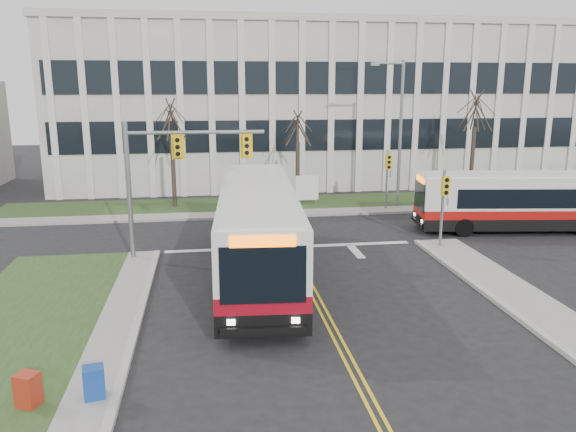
# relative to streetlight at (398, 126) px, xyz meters

# --- Properties ---
(ground) EXTENTS (120.00, 120.00, 0.00)m
(ground) POSITION_rel_streetlight_xyz_m (-8.03, -16.20, -5.19)
(ground) COLOR black
(ground) RESTS_ON ground
(sidewalk_west) EXTENTS (1.20, 26.00, 0.14)m
(sidewalk_west) POSITION_rel_streetlight_xyz_m (-15.03, -21.20, -5.12)
(sidewalk_west) COLOR #9E9B93
(sidewalk_west) RESTS_ON ground
(sidewalk_cross) EXTENTS (44.00, 1.60, 0.14)m
(sidewalk_cross) POSITION_rel_streetlight_xyz_m (-3.03, -1.00, -5.12)
(sidewalk_cross) COLOR #9E9B93
(sidewalk_cross) RESTS_ON ground
(building_lawn) EXTENTS (44.00, 5.00, 0.12)m
(building_lawn) POSITION_rel_streetlight_xyz_m (-3.03, 1.80, -5.13)
(building_lawn) COLOR #2C421C
(building_lawn) RESTS_ON ground
(office_building) EXTENTS (40.00, 16.00, 12.00)m
(office_building) POSITION_rel_streetlight_xyz_m (-3.03, 13.80, 0.81)
(office_building) COLOR silver
(office_building) RESTS_ON ground
(mast_arm_signal) EXTENTS (6.11, 0.38, 6.20)m
(mast_arm_signal) POSITION_rel_streetlight_xyz_m (-13.65, -9.04, -0.94)
(mast_arm_signal) COLOR slate
(mast_arm_signal) RESTS_ON ground
(signal_pole_near) EXTENTS (0.34, 0.39, 3.80)m
(signal_pole_near) POSITION_rel_streetlight_xyz_m (-0.83, -9.30, -2.69)
(signal_pole_near) COLOR slate
(signal_pole_near) RESTS_ON ground
(signal_pole_far) EXTENTS (0.34, 0.39, 3.80)m
(signal_pole_far) POSITION_rel_streetlight_xyz_m (-0.83, -0.80, -2.69)
(signal_pole_far) COLOR slate
(signal_pole_far) RESTS_ON ground
(streetlight) EXTENTS (2.15, 0.25, 9.20)m
(streetlight) POSITION_rel_streetlight_xyz_m (0.00, 0.00, 0.00)
(streetlight) COLOR slate
(streetlight) RESTS_ON ground
(directory_sign) EXTENTS (1.50, 0.12, 2.00)m
(directory_sign) POSITION_rel_streetlight_xyz_m (-5.53, 1.30, -4.02)
(directory_sign) COLOR slate
(directory_sign) RESTS_ON ground
(tree_left) EXTENTS (1.80, 1.80, 7.70)m
(tree_left) POSITION_rel_streetlight_xyz_m (-14.03, 1.80, 0.32)
(tree_left) COLOR #42352B
(tree_left) RESTS_ON ground
(tree_mid) EXTENTS (1.80, 1.80, 6.82)m
(tree_mid) POSITION_rel_streetlight_xyz_m (-6.03, 2.00, -0.31)
(tree_mid) COLOR #42352B
(tree_mid) RESTS_ON ground
(tree_right) EXTENTS (1.80, 1.80, 8.25)m
(tree_right) POSITION_rel_streetlight_xyz_m (5.97, 1.80, 0.71)
(tree_right) COLOR #42352B
(tree_right) RESTS_ON ground
(bus_main) EXTENTS (3.86, 13.73, 3.62)m
(bus_main) POSITION_rel_streetlight_xyz_m (-9.91, -11.81, -3.39)
(bus_main) COLOR silver
(bus_main) RESTS_ON ground
(bus_cross) EXTENTS (11.75, 3.95, 3.07)m
(bus_cross) POSITION_rel_streetlight_xyz_m (5.01, -6.70, -3.66)
(bus_cross) COLOR silver
(bus_cross) RESTS_ON ground
(newspaper_box_blue) EXTENTS (0.57, 0.53, 0.95)m
(newspaper_box_blue) POSITION_rel_streetlight_xyz_m (-14.83, -20.89, -4.72)
(newspaper_box_blue) COLOR navy
(newspaper_box_blue) RESTS_ON ground
(newspaper_box_red) EXTENTS (0.64, 0.62, 0.95)m
(newspaper_box_red) POSITION_rel_streetlight_xyz_m (-16.36, -21.01, -4.72)
(newspaper_box_red) COLOR #A02814
(newspaper_box_red) RESTS_ON ground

